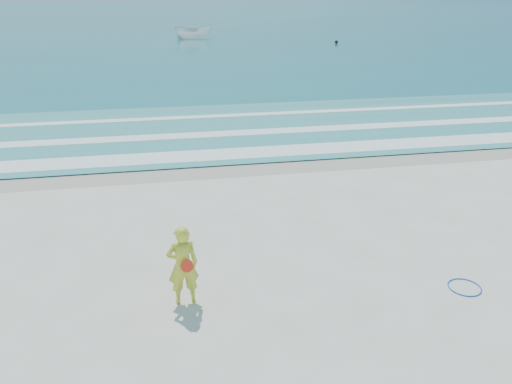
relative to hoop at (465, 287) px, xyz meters
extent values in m
plane|color=silver|center=(-4.32, -0.07, -0.01)|extent=(400.00, 400.00, 0.00)
cube|color=#B2A893|center=(-4.32, 8.93, -0.01)|extent=(400.00, 2.40, 0.00)
cube|color=#19727F|center=(-4.32, 104.93, 0.01)|extent=(400.00, 190.00, 0.04)
cube|color=#59B7AD|center=(-4.32, 13.93, 0.03)|extent=(400.00, 10.00, 0.01)
cube|color=white|center=(-4.32, 10.23, 0.04)|extent=(400.00, 1.40, 0.01)
cube|color=white|center=(-4.32, 13.13, 0.04)|extent=(400.00, 0.90, 0.01)
cube|color=white|center=(-4.32, 16.43, 0.04)|extent=(400.00, 0.60, 0.01)
torus|color=blue|center=(0.00, 0.00, 0.00)|extent=(0.86, 0.86, 0.03)
imported|color=white|center=(-2.03, 55.87, 0.91)|extent=(4.78, 2.41, 1.76)
sphere|color=black|center=(13.49, 47.56, 0.21)|extent=(0.37, 0.37, 0.37)
imported|color=yellow|center=(-6.13, 0.63, 0.88)|extent=(0.69, 0.49, 1.78)
cylinder|color=red|center=(-6.05, 0.45, 0.95)|extent=(0.27, 0.08, 0.27)
camera|label=1|loc=(-6.28, -8.37, 6.20)|focal=35.00mm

